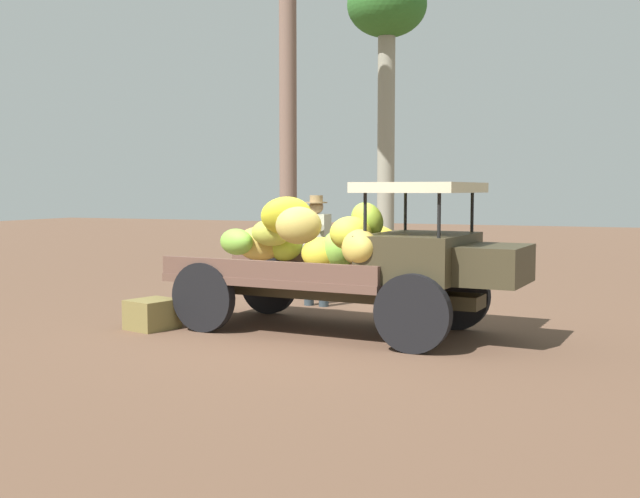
% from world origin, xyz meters
% --- Properties ---
extents(ground_plane, '(60.00, 60.00, 0.00)m').
position_xyz_m(ground_plane, '(0.00, 0.00, 0.00)').
color(ground_plane, brown).
extents(truck, '(4.55, 2.05, 1.88)m').
position_xyz_m(truck, '(0.19, 0.09, 0.95)').
color(truck, '#3B3522').
rests_on(truck, ground).
extents(farmer, '(0.52, 0.47, 1.71)m').
position_xyz_m(farmer, '(-1.12, 1.91, 0.98)').
color(farmer, '#334047').
rests_on(farmer, ground).
extents(wooden_crate, '(0.64, 0.68, 0.38)m').
position_xyz_m(wooden_crate, '(-2.32, -0.70, 0.19)').
color(wooden_crate, olive).
rests_on(wooden_crate, ground).
extents(forest_tree_4, '(2.14, 2.14, 7.60)m').
position_xyz_m(forest_tree_4, '(-2.96, 11.15, 6.20)').
color(forest_tree_4, gray).
rests_on(forest_tree_4, ground).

